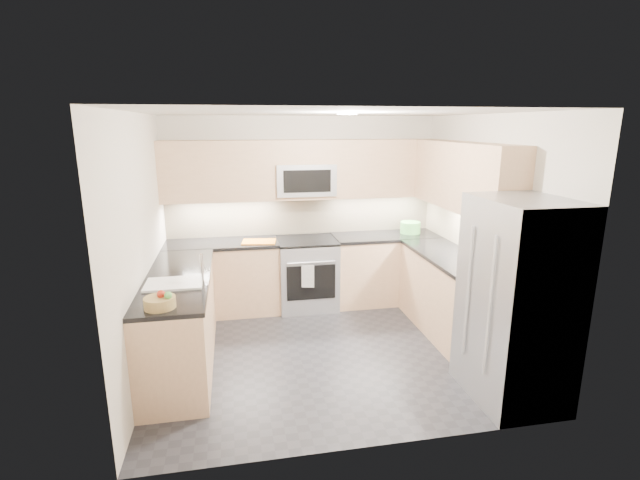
{
  "coord_description": "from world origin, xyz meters",
  "views": [
    {
      "loc": [
        -0.93,
        -4.52,
        2.39
      ],
      "look_at": [
        0.0,
        0.35,
        1.15
      ],
      "focal_mm": 26.0,
      "sensor_mm": 36.0,
      "label": 1
    }
  ],
  "objects_px": {
    "refrigerator": "(517,302)",
    "cutting_board": "(259,242)",
    "fruit_basket": "(160,303)",
    "gas_range": "(307,274)",
    "microwave": "(305,179)",
    "utensil_bowl": "(410,227)"
  },
  "relations": [
    {
      "from": "gas_range",
      "to": "microwave",
      "type": "relative_size",
      "value": 1.2
    },
    {
      "from": "fruit_basket",
      "to": "microwave",
      "type": "bearing_deg",
      "value": 55.14
    },
    {
      "from": "gas_range",
      "to": "microwave",
      "type": "xyz_separation_m",
      "value": [
        0.0,
        0.12,
        1.24
      ]
    },
    {
      "from": "refrigerator",
      "to": "fruit_basket",
      "type": "xyz_separation_m",
      "value": [
        -3.0,
        0.33,
        0.09
      ]
    },
    {
      "from": "gas_range",
      "to": "utensil_bowl",
      "type": "height_order",
      "value": "utensil_bowl"
    },
    {
      "from": "utensil_bowl",
      "to": "refrigerator",
      "type": "bearing_deg",
      "value": -89.97
    },
    {
      "from": "gas_range",
      "to": "utensil_bowl",
      "type": "xyz_separation_m",
      "value": [
        1.45,
        0.06,
        0.56
      ]
    },
    {
      "from": "gas_range",
      "to": "refrigerator",
      "type": "bearing_deg",
      "value": -59.12
    },
    {
      "from": "utensil_bowl",
      "to": "fruit_basket",
      "type": "distance_m",
      "value": 3.69
    },
    {
      "from": "refrigerator",
      "to": "cutting_board",
      "type": "bearing_deg",
      "value": 131.29
    },
    {
      "from": "microwave",
      "to": "gas_range",
      "type": "bearing_deg",
      "value": -90.0
    },
    {
      "from": "gas_range",
      "to": "fruit_basket",
      "type": "bearing_deg",
      "value": -126.44
    },
    {
      "from": "microwave",
      "to": "cutting_board",
      "type": "relative_size",
      "value": 1.82
    },
    {
      "from": "gas_range",
      "to": "utensil_bowl",
      "type": "bearing_deg",
      "value": 2.34
    },
    {
      "from": "cutting_board",
      "to": "fruit_basket",
      "type": "distance_m",
      "value": 2.23
    },
    {
      "from": "refrigerator",
      "to": "microwave",
      "type": "bearing_deg",
      "value": 119.62
    },
    {
      "from": "utensil_bowl",
      "to": "cutting_board",
      "type": "bearing_deg",
      "value": -176.63
    },
    {
      "from": "utensil_bowl",
      "to": "cutting_board",
      "type": "xyz_separation_m",
      "value": [
        -2.07,
        -0.12,
        -0.07
      ]
    },
    {
      "from": "gas_range",
      "to": "fruit_basket",
      "type": "relative_size",
      "value": 3.61
    },
    {
      "from": "fruit_basket",
      "to": "utensil_bowl",
      "type": "bearing_deg",
      "value": 35.72
    },
    {
      "from": "fruit_basket",
      "to": "cutting_board",
      "type": "bearing_deg",
      "value": 65.59
    },
    {
      "from": "refrigerator",
      "to": "cutting_board",
      "type": "height_order",
      "value": "refrigerator"
    }
  ]
}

